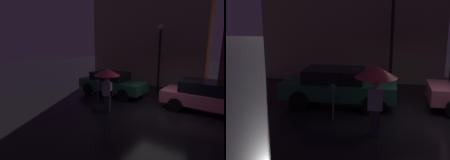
{
  "view_description": "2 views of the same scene",
  "coord_description": "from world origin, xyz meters",
  "views": [
    {
      "loc": [
        2.72,
        -7.39,
        3.08
      ],
      "look_at": [
        -2.57,
        0.04,
        1.23
      ],
      "focal_mm": 28.0,
      "sensor_mm": 36.0,
      "label": 1
    },
    {
      "loc": [
        -1.68,
        -8.75,
        3.45
      ],
      "look_at": [
        -3.23,
        -0.02,
        1.3
      ],
      "focal_mm": 45.0,
      "sensor_mm": 36.0,
      "label": 2
    }
  ],
  "objects": [
    {
      "name": "ground_plane",
      "position": [
        0.0,
        0.0,
        0.0
      ],
      "size": [
        60.0,
        60.0,
        0.0
      ],
      "primitive_type": "plane",
      "color": "black"
    },
    {
      "name": "parked_car_green",
      "position": [
        -3.47,
        1.3,
        0.76
      ],
      "size": [
        4.24,
        1.9,
        1.41
      ],
      "rotation": [
        0.0,
        0.0,
        -0.0
      ],
      "color": "#1E5638",
      "rests_on": "ground"
    },
    {
      "name": "pedestrian_with_umbrella",
      "position": [
        -1.96,
        -1.19,
        1.68
      ],
      "size": [
        1.19,
        1.19,
        2.04
      ],
      "rotation": [
        0.0,
        0.0,
        0.06
      ],
      "color": "#383842",
      "rests_on": "ground"
    },
    {
      "name": "parking_meter",
      "position": [
        -3.36,
        -0.22,
        0.74
      ],
      "size": [
        0.12,
        0.1,
        1.2
      ],
      "color": "#4C5154",
      "rests_on": "ground"
    },
    {
      "name": "street_lamp_near",
      "position": [
        -1.51,
        4.0,
        2.96
      ],
      "size": [
        0.4,
        0.4,
        4.37
      ],
      "color": "black",
      "rests_on": "ground"
    }
  ]
}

